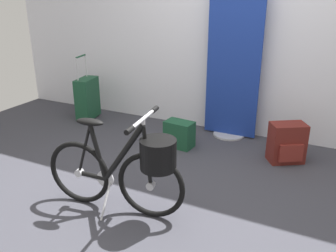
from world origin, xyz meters
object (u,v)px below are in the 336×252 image
rolling_suitcase (87,98)px  handbag_on_floor (287,143)px  folding_bike_foreground (129,167)px  floor_banner_stand (233,73)px  backpack_on_floor (179,134)px

rolling_suitcase → handbag_on_floor: size_ratio=2.10×
folding_bike_foreground → handbag_on_floor: bearing=57.0°
floor_banner_stand → handbag_on_floor: size_ratio=4.21×
rolling_suitcase → backpack_on_floor: (1.44, -0.28, -0.14)m
folding_bike_foreground → handbag_on_floor: (0.92, 1.42, -0.19)m
backpack_on_floor → handbag_on_floor: size_ratio=0.81×
folding_bike_foreground → backpack_on_floor: size_ratio=3.51×
handbag_on_floor → backpack_on_floor: bearing=-173.0°
rolling_suitcase → handbag_on_floor: bearing=-3.2°
handbag_on_floor → rolling_suitcase: bearing=176.8°
rolling_suitcase → floor_banner_stand: bearing=8.3°
folding_bike_foreground → handbag_on_floor: 1.70m
floor_banner_stand → rolling_suitcase: (-1.83, -0.27, -0.46)m
backpack_on_floor → handbag_on_floor: handbag_on_floor is taller
floor_banner_stand → rolling_suitcase: bearing=-171.7°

